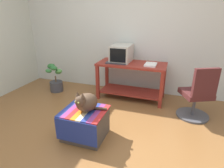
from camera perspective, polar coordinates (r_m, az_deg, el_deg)
The scene contains 10 objects.
ground_plane at distance 2.65m, azimuth -7.45°, elevation -17.45°, with size 14.00×14.00×0.00m, color brown.
back_wall at distance 4.03m, azimuth 4.77°, elevation 16.08°, with size 8.00×0.10×2.60m, color silver.
desk at distance 3.71m, azimuth 5.86°, elevation 2.82°, with size 1.31×0.61×0.72m.
tv_monitor at distance 3.73m, azimuth 2.91°, elevation 9.20°, with size 0.37×0.52×0.32m.
keyboard at distance 3.59m, azimuth 1.29°, elevation 6.38°, with size 0.40×0.15×0.02m, color #333338.
book at distance 3.54m, azimuth 11.60°, elevation 5.79°, with size 0.20×0.28×0.03m, color white.
ottoman_with_blanket at distance 2.67m, azimuth -8.20°, elevation -11.75°, with size 0.58×0.53×0.41m.
cat at distance 2.50m, azimuth -7.87°, elevation -5.43°, with size 0.43×0.38×0.31m.
potted_plant at distance 4.28m, azimuth -16.66°, elevation 1.08°, with size 0.39×0.31×0.60m.
office_chair at distance 3.29m, azimuth 24.44°, elevation -3.45°, with size 0.56×0.56×0.89m.
Camera 1 is at (0.96, -1.85, 1.64)m, focal length 30.24 mm.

